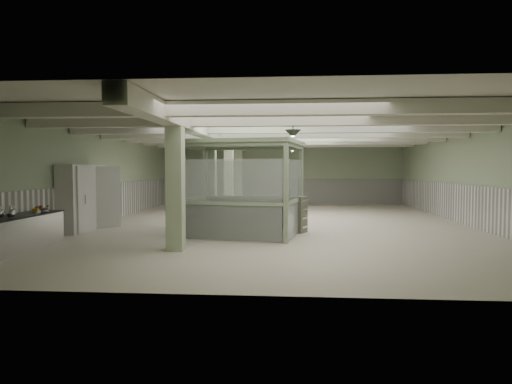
# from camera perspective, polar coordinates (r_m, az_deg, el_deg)

# --- Properties ---
(floor) EXTENTS (20.00, 20.00, 0.00)m
(floor) POSITION_cam_1_polar(r_m,az_deg,el_deg) (17.59, 2.92, -3.93)
(floor) COLOR beige
(floor) RESTS_ON ground
(ceiling) EXTENTS (14.00, 20.00, 0.02)m
(ceiling) POSITION_cam_1_polar(r_m,az_deg,el_deg) (17.53, 2.95, 7.83)
(ceiling) COLOR silver
(ceiling) RESTS_ON wall_back
(wall_back) EXTENTS (14.00, 0.02, 3.60)m
(wall_back) POSITION_cam_1_polar(r_m,az_deg,el_deg) (27.46, 3.50, 2.32)
(wall_back) COLOR #8FA483
(wall_back) RESTS_ON floor
(wall_front) EXTENTS (14.00, 0.02, 3.60)m
(wall_front) POSITION_cam_1_polar(r_m,az_deg,el_deg) (7.48, 0.86, 0.53)
(wall_front) COLOR #8FA483
(wall_front) RESTS_ON floor
(wall_left) EXTENTS (0.02, 20.00, 3.60)m
(wall_left) POSITION_cam_1_polar(r_m,az_deg,el_deg) (18.99, -18.70, 1.87)
(wall_left) COLOR #8FA483
(wall_left) RESTS_ON floor
(wall_right) EXTENTS (0.02, 20.00, 3.60)m
(wall_right) POSITION_cam_1_polar(r_m,az_deg,el_deg) (18.64, 24.99, 1.73)
(wall_right) COLOR #8FA483
(wall_right) RESTS_ON floor
(wainscot_left) EXTENTS (0.05, 19.90, 1.50)m
(wainscot_left) POSITION_cam_1_polar(r_m,az_deg,el_deg) (19.03, -18.57, -1.29)
(wainscot_left) COLOR white
(wainscot_left) RESTS_ON floor
(wainscot_right) EXTENTS (0.05, 19.90, 1.50)m
(wainscot_right) POSITION_cam_1_polar(r_m,az_deg,el_deg) (18.68, 24.85, -1.49)
(wainscot_right) COLOR white
(wainscot_right) RESTS_ON floor
(wainscot_back) EXTENTS (13.90, 0.05, 1.50)m
(wainscot_back) POSITION_cam_1_polar(r_m,az_deg,el_deg) (27.47, 3.49, 0.13)
(wainscot_back) COLOR white
(wainscot_back) RESTS_ON floor
(girder) EXTENTS (0.45, 19.90, 0.40)m
(girder) POSITION_cam_1_polar(r_m,az_deg,el_deg) (17.75, -5.21, 7.05)
(girder) COLOR silver
(girder) RESTS_ON ceiling
(beam_a) EXTENTS (13.90, 0.35, 0.32)m
(beam_a) POSITION_cam_1_polar(r_m,az_deg,el_deg) (10.05, 1.78, 10.41)
(beam_a) COLOR silver
(beam_a) RESTS_ON ceiling
(beam_b) EXTENTS (13.90, 0.35, 0.32)m
(beam_b) POSITION_cam_1_polar(r_m,az_deg,el_deg) (12.53, 2.33, 8.94)
(beam_b) COLOR silver
(beam_b) RESTS_ON ceiling
(beam_c) EXTENTS (13.90, 0.35, 0.32)m
(beam_c) POSITION_cam_1_polar(r_m,az_deg,el_deg) (15.02, 2.69, 7.95)
(beam_c) COLOR silver
(beam_c) RESTS_ON ceiling
(beam_d) EXTENTS (13.90, 0.35, 0.32)m
(beam_d) POSITION_cam_1_polar(r_m,az_deg,el_deg) (17.51, 2.95, 7.25)
(beam_d) COLOR silver
(beam_d) RESTS_ON ceiling
(beam_e) EXTENTS (13.90, 0.35, 0.32)m
(beam_e) POSITION_cam_1_polar(r_m,az_deg,el_deg) (20.01, 3.14, 6.71)
(beam_e) COLOR silver
(beam_e) RESTS_ON ceiling
(beam_f) EXTENTS (13.90, 0.35, 0.32)m
(beam_f) POSITION_cam_1_polar(r_m,az_deg,el_deg) (22.50, 3.29, 6.30)
(beam_f) COLOR silver
(beam_f) RESTS_ON ceiling
(beam_g) EXTENTS (13.90, 0.35, 0.32)m
(beam_g) POSITION_cam_1_polar(r_m,az_deg,el_deg) (25.00, 3.41, 5.97)
(beam_g) COLOR silver
(beam_g) RESTS_ON ceiling
(column_a) EXTENTS (0.42, 0.42, 3.60)m
(column_a) POSITION_cam_1_polar(r_m,az_deg,el_deg) (11.84, -10.06, 1.39)
(column_a) COLOR #B4C69F
(column_a) RESTS_ON floor
(column_b) EXTENTS (0.42, 0.42, 3.60)m
(column_b) POSITION_cam_1_polar(r_m,az_deg,el_deg) (16.73, -5.76, 1.88)
(column_b) COLOR #B4C69F
(column_b) RESTS_ON floor
(column_c) EXTENTS (0.42, 0.42, 3.60)m
(column_c) POSITION_cam_1_polar(r_m,az_deg,el_deg) (21.67, -3.41, 2.14)
(column_c) COLOR #B4C69F
(column_c) RESTS_ON floor
(column_d) EXTENTS (0.42, 0.42, 3.60)m
(column_d) POSITION_cam_1_polar(r_m,az_deg,el_deg) (25.63, -2.18, 2.28)
(column_d) COLOR #B4C69F
(column_d) RESTS_ON floor
(pendant_front) EXTENTS (0.44, 0.44, 0.22)m
(pendant_front) POSITION_cam_1_polar(r_m,az_deg,el_deg) (12.49, 4.64, 7.25)
(pendant_front) COLOR #303F2F
(pendant_front) RESTS_ON ceiling
(pendant_mid) EXTENTS (0.44, 0.44, 0.22)m
(pendant_mid) POSITION_cam_1_polar(r_m,az_deg,el_deg) (17.98, 4.59, 5.95)
(pendant_mid) COLOR #303F2F
(pendant_mid) RESTS_ON ceiling
(pendant_back) EXTENTS (0.44, 0.44, 0.22)m
(pendant_back) POSITION_cam_1_polar(r_m,az_deg,el_deg) (22.98, 4.57, 5.30)
(pendant_back) COLOR #303F2F
(pendant_back) RESTS_ON ceiling
(prep_counter) EXTENTS (0.81, 4.60, 0.91)m
(prep_counter) POSITION_cam_1_polar(r_m,az_deg,el_deg) (12.70, -29.20, -4.90)
(prep_counter) COLOR silver
(prep_counter) RESTS_ON floor
(pitcher_near) EXTENTS (0.27, 0.29, 0.30)m
(pitcher_near) POSITION_cam_1_polar(r_m,az_deg,el_deg) (12.68, -28.29, -2.22)
(pitcher_near) COLOR silver
(pitcher_near) RESTS_ON prep_counter
(pitcher_far) EXTENTS (0.22, 0.25, 0.29)m
(pitcher_far) POSITION_cam_1_polar(r_m,az_deg,el_deg) (12.75, -29.40, -2.23)
(pitcher_far) COLOR silver
(pitcher_far) RESTS_ON prep_counter
(veg_colander) EXTENTS (0.43, 0.43, 0.18)m
(veg_colander) POSITION_cam_1_polar(r_m,az_deg,el_deg) (13.90, -25.22, -1.96)
(veg_colander) COLOR #434348
(veg_colander) RESTS_ON prep_counter
(orange_bowl) EXTENTS (0.22, 0.22, 0.08)m
(orange_bowl) POSITION_cam_1_polar(r_m,az_deg,el_deg) (13.65, -25.79, -2.27)
(orange_bowl) COLOR #B2B2B7
(orange_bowl) RESTS_ON prep_counter
(walkin_cooler) EXTENTS (1.14, 2.49, 2.28)m
(walkin_cooler) POSITION_cam_1_polar(r_m,az_deg,el_deg) (16.59, -20.85, -0.59)
(walkin_cooler) COLOR silver
(walkin_cooler) RESTS_ON floor
(guard_booth) EXTENTS (4.15, 3.68, 2.98)m
(guard_booth) POSITION_cam_1_polar(r_m,az_deg,el_deg) (14.55, -1.89, 2.40)
(guard_booth) COLOR gray
(guard_booth) RESTS_ON floor
(filing_cabinet) EXTENTS (0.58, 0.66, 1.20)m
(filing_cabinet) POSITION_cam_1_polar(r_m,az_deg,el_deg) (15.09, 5.41, -2.81)
(filing_cabinet) COLOR #5B5D4D
(filing_cabinet) RESTS_ON floor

